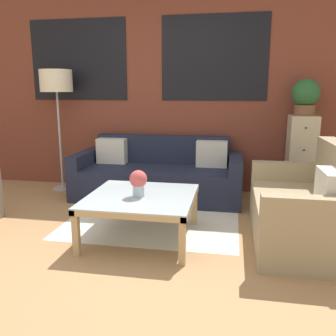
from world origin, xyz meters
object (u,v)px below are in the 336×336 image
couch_dark (158,176)px  settee_vintage (305,210)px  flower_vase (138,182)px  floor_lamp (56,85)px  drawer_cabinet (301,158)px  potted_plant (306,96)px  coffee_table (141,201)px

couch_dark → settee_vintage: (1.62, -1.18, 0.03)m
settee_vintage → flower_vase: settee_vintage is taller
floor_lamp → drawer_cabinet: floor_lamp is taller
settee_vintage → drawer_cabinet: size_ratio=1.34×
couch_dark → settee_vintage: settee_vintage is taller
potted_plant → flower_vase: potted_plant is taller
couch_dark → settee_vintage: bearing=-36.1°
flower_vase → floor_lamp: bearing=134.9°
settee_vintage → potted_plant: size_ratio=3.25×
floor_lamp → potted_plant: (3.24, 0.10, -0.14)m
coffee_table → flower_vase: flower_vase is taller
couch_dark → coffee_table: size_ratio=2.19×
potted_plant → flower_vase: (-1.70, -1.65, -0.75)m
coffee_table → flower_vase: size_ratio=3.98×
floor_lamp → flower_vase: bearing=-45.1°
couch_dark → drawer_cabinet: size_ratio=1.99×
coffee_table → flower_vase: (-0.01, -0.05, 0.20)m
drawer_cabinet → settee_vintage: bearing=-97.6°
drawer_cabinet → potted_plant: size_ratio=2.42×
drawer_cabinet → floor_lamp: bearing=-178.3°
drawer_cabinet → flower_vase: 2.36m
couch_dark → drawer_cabinet: drawer_cabinet is taller
couch_dark → coffee_table: bearing=-84.9°
floor_lamp → flower_vase: 2.36m
couch_dark → floor_lamp: floor_lamp is taller
floor_lamp → potted_plant: 3.24m
coffee_table → flower_vase: 0.20m
drawer_cabinet → flower_vase: size_ratio=4.36×
settee_vintage → potted_plant: 1.74m
coffee_table → settee_vintage: bearing=7.4°
settee_vintage → coffee_table: settee_vintage is taller
floor_lamp → potted_plant: bearing=1.7°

